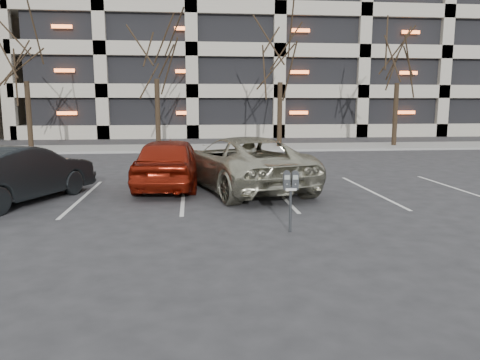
{
  "coord_description": "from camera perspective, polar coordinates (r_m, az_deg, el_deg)",
  "views": [
    {
      "loc": [
        -1.15,
        -11.0,
        2.63
      ],
      "look_at": [
        -0.13,
        -1.26,
        1.01
      ],
      "focal_mm": 35.0,
      "sensor_mm": 36.0,
      "label": 1
    }
  ],
  "objects": [
    {
      "name": "ground",
      "position": [
        11.37,
        -0.01,
        -3.98
      ],
      "size": [
        140.0,
        140.0,
        0.0
      ],
      "primitive_type": "plane",
      "color": "#28282B",
      "rests_on": "ground"
    },
    {
      "name": "car_red",
      "position": [
        14.76,
        -8.55,
        2.17
      ],
      "size": [
        2.31,
        4.84,
        1.6
      ],
      "primitive_type": "imported",
      "rotation": [
        0.0,
        0.0,
        3.05
      ],
      "color": "maroon",
      "rests_on": "ground"
    },
    {
      "name": "tree_a",
      "position": [
        28.62,
        -24.91,
        15.48
      ],
      "size": [
        3.7,
        3.7,
        8.42
      ],
      "color": "black",
      "rests_on": "ground"
    },
    {
      "name": "parking_meter",
      "position": [
        9.53,
        6.21,
        -0.76
      ],
      "size": [
        0.33,
        0.15,
        1.25
      ],
      "rotation": [
        0.0,
        0.0,
        -0.07
      ],
      "color": "black",
      "rests_on": "ground"
    },
    {
      "name": "tree_c",
      "position": [
        27.7,
        4.98,
        16.55
      ],
      "size": [
        3.71,
        3.71,
        8.44
      ],
      "color": "black",
      "rests_on": "ground"
    },
    {
      "name": "parking_garage",
      "position": [
        47.19,
        10.74,
        17.31
      ],
      "size": [
        52.0,
        20.0,
        19.0
      ],
      "color": "black",
      "rests_on": "ground"
    },
    {
      "name": "tree_d",
      "position": [
        29.81,
        18.83,
        15.55
      ],
      "size": [
        3.7,
        3.7,
        8.41
      ],
      "color": "black",
      "rests_on": "ground"
    },
    {
      "name": "tree_b",
      "position": [
        27.32,
        -10.27,
        17.08
      ],
      "size": [
        3.87,
        3.87,
        8.79
      ],
      "color": "black",
      "rests_on": "ground"
    },
    {
      "name": "car_dark",
      "position": [
        13.74,
        -25.51,
        0.67
      ],
      "size": [
        3.37,
        4.89,
        1.53
      ],
      "primitive_type": "imported",
      "rotation": [
        0.0,
        0.0,
        2.72
      ],
      "color": "black",
      "rests_on": "ground"
    },
    {
      "name": "sidewalk",
      "position": [
        27.14,
        -3.54,
        3.94
      ],
      "size": [
        80.0,
        4.0,
        0.12
      ],
      "primitive_type": "cube",
      "color": "gray",
      "rests_on": "ground"
    },
    {
      "name": "suv_silver",
      "position": [
        14.31,
        0.22,
        2.1
      ],
      "size": [
        4.24,
        6.38,
        1.63
      ],
      "rotation": [
        0.0,
        0.0,
        3.43
      ],
      "color": "#AAA791",
      "rests_on": "ground"
    },
    {
      "name": "stall_lines",
      "position": [
        13.56,
        -6.93,
        -1.83
      ],
      "size": [
        16.9,
        5.2,
        0.0
      ],
      "color": "silver",
      "rests_on": "ground"
    }
  ]
}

